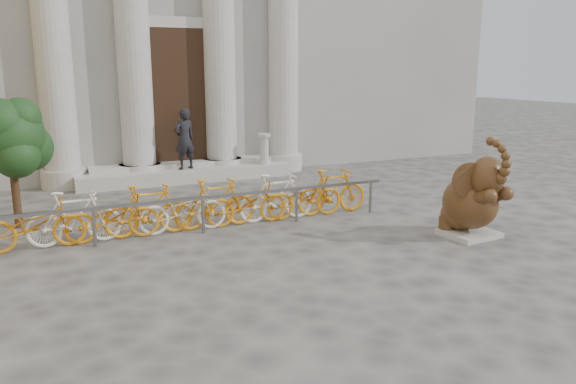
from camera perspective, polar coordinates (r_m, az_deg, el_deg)
name	(u,v)px	position (r m, az deg, el deg)	size (l,w,h in m)	color
ground	(363,305)	(7.80, 7.60, -11.33)	(80.00, 80.00, 0.00)	#474442
entrance_steps	(186,174)	(16.16, -10.31, 1.81)	(6.00, 1.20, 0.36)	#A8A59E
elephant_statue	(472,201)	(11.07, 18.22, -0.83)	(1.28, 1.46, 1.92)	#A8A59E
bike_rack	(199,205)	(11.13, -9.07, -1.32)	(8.00, 0.53, 1.00)	slate
tree	(11,138)	(12.16, -26.30, 4.93)	(1.49, 1.36, 2.58)	#332114
pedestrian	(184,139)	(15.81, -10.48, 5.32)	(0.61, 0.40, 1.68)	black
balustrade_post	(264,150)	(16.47, -2.43, 4.30)	(0.36, 0.36, 0.89)	#A8A59E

